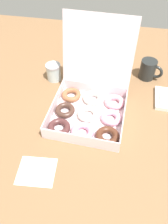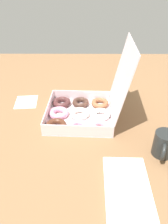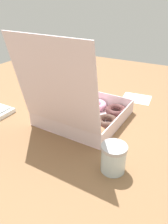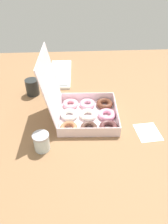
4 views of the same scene
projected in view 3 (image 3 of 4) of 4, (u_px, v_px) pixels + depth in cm
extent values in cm
cube|color=olive|center=(87.00, 118.00, 91.44)|extent=(180.00, 180.00, 2.00)
cube|color=white|center=(84.00, 118.00, 89.15)|extent=(31.70, 31.70, 0.40)
cube|color=white|center=(119.00, 121.00, 80.99)|extent=(1.74, 30.38, 5.48)
cube|color=white|center=(55.00, 103.00, 94.48)|extent=(1.74, 30.38, 5.48)
cube|color=white|center=(101.00, 98.00, 99.04)|extent=(29.58, 1.70, 5.48)
cube|color=white|center=(63.00, 129.00, 76.44)|extent=(29.58, 1.70, 5.48)
cube|color=white|center=(53.00, 85.00, 65.51)|extent=(30.65, 7.91, 29.84)
torus|color=#4C2928|center=(116.00, 110.00, 91.52)|extent=(9.72, 9.72, 2.66)
torus|color=pink|center=(96.00, 105.00, 95.98)|extent=(12.94, 12.94, 2.71)
torus|color=#532C1C|center=(77.00, 100.00, 100.24)|extent=(12.15, 12.15, 2.74)
torus|color=#452D24|center=(107.00, 121.00, 84.01)|extent=(9.59, 9.59, 2.39)
torus|color=white|center=(85.00, 115.00, 88.45)|extent=(11.06, 11.06, 2.50)
torus|color=#E5A3BE|center=(64.00, 109.00, 92.92)|extent=(10.65, 10.65, 2.60)
torus|color=#955D3C|center=(95.00, 133.00, 76.55)|extent=(12.44, 12.44, 2.40)
torus|color=silver|center=(70.00, 126.00, 81.00)|extent=(10.42, 10.42, 2.52)
torus|color=#F5A1B3|center=(50.00, 118.00, 85.68)|extent=(11.95, 11.95, 2.50)
cylinder|color=silver|center=(113.00, 159.00, 61.49)|extent=(7.01, 7.01, 7.54)
cylinder|color=#B2B2B7|center=(114.00, 147.00, 59.44)|extent=(7.37, 7.37, 1.00)
cube|color=white|center=(136.00, 98.00, 105.93)|extent=(14.13, 12.35, 0.15)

